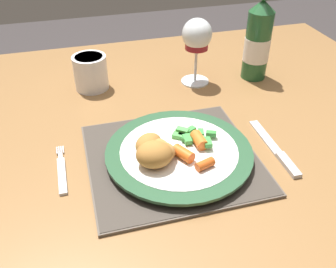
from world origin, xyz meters
TOP-DOWN VIEW (x-y plane):
  - dining_table at (0.00, 0.00)m, footprint 1.31×0.92m
  - placemat at (-0.01, -0.15)m, footprint 0.32×0.30m
  - dinner_plate at (0.00, -0.15)m, footprint 0.28×0.28m
  - breaded_croquettes at (-0.05, -0.17)m, footprint 0.08×0.11m
  - green_beans_pile at (0.03, -0.13)m, footprint 0.09×0.08m
  - glazed_carrots at (0.02, -0.18)m, footprint 0.07×0.10m
  - fork at (-0.22, -0.13)m, footprint 0.01×0.14m
  - table_knife at (0.19, -0.19)m, footprint 0.02×0.19m
  - wine_glass at (0.13, 0.14)m, footprint 0.07×0.07m
  - bottle at (0.29, 0.13)m, footprint 0.07×0.07m
  - drinking_cup at (-0.13, 0.18)m, footprint 0.08×0.08m

SIDE VIEW (x-z plane):
  - dining_table at x=0.00m, z-range 0.28..1.02m
  - fork at x=-0.22m, z-range 0.74..0.75m
  - table_knife at x=0.19m, z-range 0.74..0.75m
  - placemat at x=-0.01m, z-range 0.74..0.75m
  - dinner_plate at x=0.00m, z-range 0.75..0.77m
  - green_beans_pile at x=0.03m, z-range 0.77..0.78m
  - glazed_carrots at x=0.02m, z-range 0.77..0.79m
  - drinking_cup at x=-0.13m, z-range 0.74..0.83m
  - breaded_croquettes at x=-0.05m, z-range 0.76..0.81m
  - bottle at x=0.29m, z-range 0.71..0.97m
  - wine_glass at x=0.13m, z-range 0.78..0.94m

